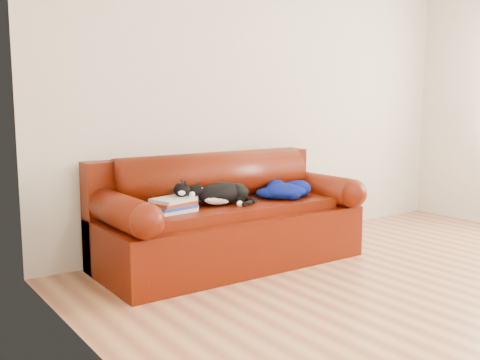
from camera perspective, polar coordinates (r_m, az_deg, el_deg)
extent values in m
plane|color=#96573C|center=(4.09, 20.58, -11.07)|extent=(4.50, 4.50, 0.00)
cube|color=beige|center=(5.25, 2.91, 8.10)|extent=(4.50, 0.02, 2.60)
cube|color=beige|center=(2.35, -10.75, 7.70)|extent=(0.02, 4.00, 2.60)
cube|color=#360602|center=(4.53, -1.09, -5.87)|extent=(2.10, 0.90, 0.42)
cube|color=#360602|center=(4.43, -0.74, -3.00)|extent=(1.66, 0.62, 0.10)
cylinder|color=black|center=(3.87, -10.02, -11.37)|extent=(0.06, 0.06, 0.05)
cylinder|color=black|center=(4.90, 10.25, -7.13)|extent=(0.06, 0.06, 0.05)
cylinder|color=black|center=(4.45, -13.66, -8.85)|extent=(0.06, 0.06, 0.05)
cylinder|color=black|center=(5.37, 5.23, -5.66)|extent=(0.06, 0.06, 0.05)
cube|color=#360602|center=(4.78, -3.51, -2.49)|extent=(2.10, 0.18, 0.85)
cylinder|color=#360602|center=(4.64, -2.83, 0.39)|extent=(1.70, 0.40, 0.40)
cylinder|color=#360602|center=(4.02, -12.19, -3.05)|extent=(0.24, 0.88, 0.24)
sphere|color=#360602|center=(3.63, -9.48, -4.20)|extent=(0.24, 0.24, 0.24)
cylinder|color=#360602|center=(5.03, 7.74, -0.68)|extent=(0.24, 0.88, 0.24)
sphere|color=#360602|center=(4.72, 11.36, -1.36)|extent=(0.24, 0.24, 0.24)
cube|color=beige|center=(4.12, -6.88, -3.03)|extent=(0.34, 0.28, 0.02)
cube|color=white|center=(4.12, -6.88, -3.03)|extent=(0.33, 0.26, 0.02)
cube|color=#1D38A0|center=(4.12, -6.89, -2.68)|extent=(0.34, 0.28, 0.02)
cube|color=white|center=(4.12, -6.89, -2.68)|extent=(0.33, 0.27, 0.02)
cube|color=#9D3111|center=(4.11, -6.90, -2.34)|extent=(0.34, 0.29, 0.02)
cube|color=white|center=(4.11, -6.90, -2.34)|extent=(0.32, 0.27, 0.02)
cube|color=silver|center=(4.11, -6.90, -2.00)|extent=(0.34, 0.29, 0.02)
cube|color=white|center=(4.11, -6.90, -2.00)|extent=(0.32, 0.27, 0.02)
ellipsoid|color=black|center=(4.35, -1.87, -1.38)|extent=(0.48, 0.37, 0.17)
ellipsoid|color=white|center=(4.30, -1.98, -1.93)|extent=(0.32, 0.23, 0.11)
ellipsoid|color=white|center=(4.29, -3.97, -1.47)|extent=(0.15, 0.15, 0.11)
ellipsoid|color=black|center=(4.38, -0.25, -1.47)|extent=(0.22, 0.22, 0.15)
ellipsoid|color=black|center=(4.29, -5.49, -0.79)|extent=(0.16, 0.15, 0.11)
ellipsoid|color=white|center=(4.26, -5.47, -1.06)|extent=(0.07, 0.07, 0.04)
sphere|color=#BF7272|center=(4.24, -5.59, -1.05)|extent=(0.01, 0.01, 0.01)
cone|color=black|center=(4.26, -5.26, -0.18)|extent=(0.06, 0.06, 0.05)
cone|color=black|center=(4.32, -5.37, -0.06)|extent=(0.06, 0.06, 0.05)
cylinder|color=black|center=(4.39, 1.01, -2.08)|extent=(0.04, 0.15, 0.04)
sphere|color=white|center=(4.28, -4.41, -2.47)|extent=(0.04, 0.04, 0.04)
sphere|color=white|center=(4.29, -0.03, -2.43)|extent=(0.04, 0.04, 0.04)
ellipsoid|color=#04024D|center=(4.66, 4.56, -1.06)|extent=(0.45, 0.43, 0.12)
ellipsoid|color=#04024D|center=(4.74, 5.96, -0.80)|extent=(0.28, 0.25, 0.14)
ellipsoid|color=#04024D|center=(4.63, 3.20, -1.30)|extent=(0.29, 0.31, 0.09)
ellipsoid|color=#04024D|center=(4.75, 3.72, -0.74)|extent=(0.23, 0.20, 0.14)
ellipsoid|color=#04024D|center=(4.58, 5.24, -1.44)|extent=(0.18, 0.19, 0.09)
ellipsoid|color=white|center=(4.67, 5.69, -0.82)|extent=(0.18, 0.10, 0.04)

